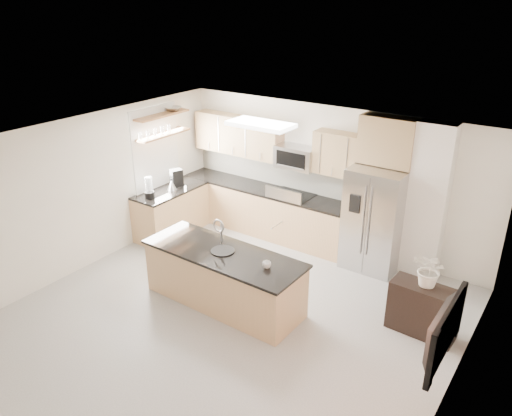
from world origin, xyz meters
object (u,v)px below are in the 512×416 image
Objects in this scene: island at (224,278)px; bowl at (173,108)px; credenza at (423,310)px; kettle at (172,185)px; blender at (149,189)px; coffee_maker at (176,178)px; microwave at (296,157)px; television at (435,329)px; cup at (267,265)px; refrigerator at (375,219)px; range at (291,217)px; flower_vase at (432,262)px; platter at (223,251)px.

bowl is at bearing 146.45° from island.
kettle reaches higher than credenza.
coffee_maker is at bearing 91.55° from blender.
microwave is 3.57m from credenza.
cup is at bearing 73.65° from television.
bowl is (-0.23, 0.41, 1.37)m from kettle.
refrigerator is 5.33× the size of coffee_maker.
range is 3.34m from flower_vase.
microwave reaches higher than flower_vase.
kettle is at bearing 149.89° from platter.
blender is 1.22× the size of coffee_maker.
cup is at bearing -67.50° from microwave.
island is at bearing -34.69° from bowl.
bowl is at bearing 172.23° from flower_vase.
credenza is at bearing -25.16° from range.
credenza is 2.05m from television.
blender is (-3.73, -1.54, 0.21)m from refrigerator.
bowl reaches higher than flower_vase.
television reaches higher than kettle.
microwave is (0.00, 0.12, 1.16)m from range.
kettle is at bearing 84.62° from blender.
television reaches higher than flower_vase.
coffee_maker is at bearing -167.95° from refrigerator.
refrigerator is 2.76m from island.
kettle is at bearing -152.45° from range.
microwave is 0.43× the size of refrigerator.
credenza is 5.11m from blender.
island is 3.43× the size of flower_vase.
platter is at bearing -18.73° from blender.
bowl is at bearing 145.35° from platter.
platter is 0.33× the size of television.
range is at bearing 155.44° from flower_vase.
credenza is 4.04× the size of kettle.
refrigerator is at bearing -1.60° from range.
television is at bearing -15.35° from blender.
credenza is 7.77× the size of cup.
island reaches higher than coffee_maker.
credenza is at bearing 2.16° from blender.
microwave reaches higher than cup.
cup is at bearing -27.96° from bowl.
platter reaches higher than credenza.
credenza is (2.71, 0.99, -0.07)m from island.
blender reaches higher than range.
range is at bearing 37.41° from blender.
microwave is 2.62m from platter.
television is at bearing -11.56° from island.
microwave reaches higher than island.
credenza is 0.86× the size of television.
refrigerator is at bearing -5.86° from microwave.
refrigerator is 5.00× the size of platter.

